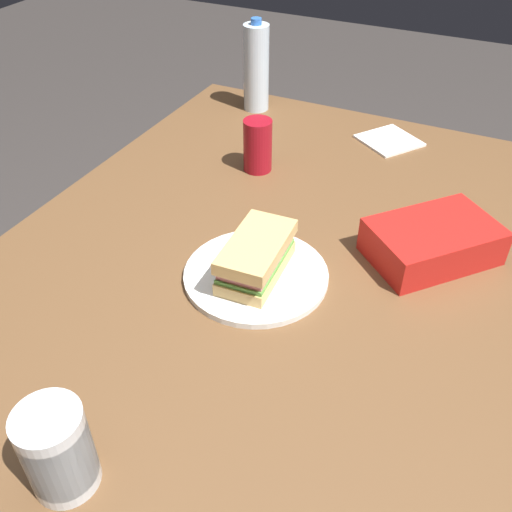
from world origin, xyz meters
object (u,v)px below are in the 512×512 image
object	(u,v)px
chip_bag	(432,241)
dining_table	(280,325)
soda_can_red	(258,145)
plastic_cup_stack	(58,450)
water_bottle_tall	(256,68)
paper_plate	(256,275)
sandwich	(256,256)

from	to	relation	value
chip_bag	dining_table	bearing A→B (deg)	-2.32
chip_bag	soda_can_red	bearing A→B (deg)	-67.44
plastic_cup_stack	soda_can_red	bearing A→B (deg)	-171.53
soda_can_red	water_bottle_tall	distance (m)	0.34
paper_plate	water_bottle_tall	distance (m)	0.74
dining_table	water_bottle_tall	size ratio (longest dim) A/B	6.36
chip_bag	plastic_cup_stack	distance (m)	0.73
plastic_cup_stack	chip_bag	bearing A→B (deg)	154.41
chip_bag	water_bottle_tall	bearing A→B (deg)	-85.92
sandwich	chip_bag	world-z (taller)	sandwich
sandwich	plastic_cup_stack	distance (m)	0.46
soda_can_red	plastic_cup_stack	xyz separation A→B (m)	(0.81, 0.12, 0.00)
paper_plate	chip_bag	bearing A→B (deg)	126.39
soda_can_red	dining_table	bearing A→B (deg)	31.03
paper_plate	dining_table	bearing A→B (deg)	72.78
paper_plate	soda_can_red	distance (m)	0.39
soda_can_red	chip_bag	distance (m)	0.46
dining_table	soda_can_red	size ratio (longest dim) A/B	12.69
soda_can_red	plastic_cup_stack	bearing A→B (deg)	8.47
chip_bag	paper_plate	bearing A→B (deg)	-11.49
chip_bag	plastic_cup_stack	bearing A→B (deg)	16.53
sandwich	plastic_cup_stack	bearing A→B (deg)	-5.93
sandwich	soda_can_red	xyz separation A→B (m)	(-0.36, -0.17, 0.01)
sandwich	plastic_cup_stack	xyz separation A→B (m)	(0.45, -0.05, 0.01)
soda_can_red	water_bottle_tall	bearing A→B (deg)	-153.74
dining_table	paper_plate	xyz separation A→B (m)	(-0.02, -0.06, 0.09)
water_bottle_tall	plastic_cup_stack	bearing A→B (deg)	13.63
dining_table	chip_bag	distance (m)	0.32
water_bottle_tall	soda_can_red	bearing A→B (deg)	26.26
paper_plate	chip_bag	world-z (taller)	chip_bag
sandwich	water_bottle_tall	bearing A→B (deg)	-154.31
dining_table	chip_bag	xyz separation A→B (m)	(-0.22, 0.21, 0.12)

